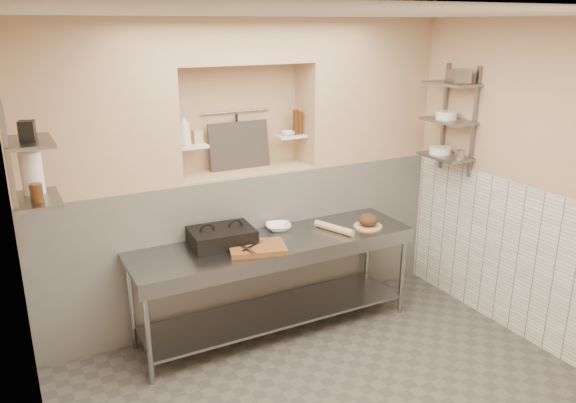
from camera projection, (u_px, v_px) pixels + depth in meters
ceiling at (355, 5)px, 3.37m from camera, size 4.00×3.90×0.10m
wall_left at (16, 296)px, 2.91m from camera, size 0.10×3.90×2.80m
wall_right at (550, 190)px, 4.73m from camera, size 0.10×3.90×2.80m
wall_back at (234, 167)px, 5.50m from camera, size 4.00×0.10×2.80m
backwall_lower at (246, 241)px, 5.51m from camera, size 4.00×0.40×1.40m
alcove_sill at (244, 171)px, 5.29m from camera, size 1.30×0.40×0.02m
backwall_pillar_left at (90, 108)px, 4.49m from camera, size 1.35×0.40×1.40m
backwall_pillar_right at (363, 90)px, 5.67m from camera, size 1.35×0.40×1.40m
backwall_header at (241, 40)px, 4.92m from camera, size 1.30×0.40×0.40m
wainscot_right at (534, 268)px, 4.91m from camera, size 0.02×3.90×1.40m
alcove_shelf_left at (192, 147)px, 4.98m from camera, size 0.28×0.16×0.02m
alcove_shelf_right at (291, 136)px, 5.42m from camera, size 0.28×0.16×0.02m
utensil_rail at (235, 112)px, 5.27m from camera, size 0.70×0.02×0.02m
hanging_steel at (237, 130)px, 5.30m from camera, size 0.02×0.02×0.30m
splash_panel at (239, 146)px, 5.30m from camera, size 0.60×0.08×0.45m
shelf_rail_left_a at (9, 167)px, 3.87m from camera, size 0.03×0.03×0.95m
shelf_rail_left_b at (12, 181)px, 3.53m from camera, size 0.03×0.03×0.95m
wall_shelf_left_lower at (37, 200)px, 3.82m from camera, size 0.30×0.50×0.02m
wall_shelf_left_upper at (28, 142)px, 3.70m from camera, size 0.30×0.50×0.03m
shelf_rail_right_a at (444, 117)px, 5.61m from camera, size 0.03×0.03×1.05m
shelf_rail_right_b at (474, 123)px, 5.27m from camera, size 0.03×0.03×1.05m
wall_shelf_right_lower at (445, 156)px, 5.49m from camera, size 0.30×0.50×0.02m
wall_shelf_right_mid at (448, 121)px, 5.38m from camera, size 0.30×0.50×0.02m
wall_shelf_right_upper at (451, 84)px, 5.27m from camera, size 0.30×0.50×0.03m
prep_table at (275, 267)px, 5.06m from camera, size 2.60×0.70×0.90m
panini_press at (222, 237)px, 4.87m from camera, size 0.57×0.43×0.15m
cutting_board at (257, 248)px, 4.77m from camera, size 0.55×0.45×0.04m
knife_blade at (252, 246)px, 4.74m from camera, size 0.26×0.17×0.01m
tongs at (247, 248)px, 4.68m from camera, size 0.05×0.24×0.02m
mixing_bowl at (278, 227)px, 5.24m from camera, size 0.30×0.30×0.06m
rolling_pin at (334, 228)px, 5.20m from camera, size 0.21×0.41×0.06m
bread_board at (368, 226)px, 5.32m from camera, size 0.27×0.27×0.02m
bread_loaf at (368, 220)px, 5.30m from camera, size 0.19×0.19×0.11m
bottle_soap at (184, 130)px, 4.88m from camera, size 0.14×0.14×0.29m
jar_alcove at (197, 137)px, 5.02m from camera, size 0.08×0.08×0.12m
bowl_alcove at (288, 133)px, 5.39m from camera, size 0.16×0.16×0.04m
condiment_a at (300, 123)px, 5.42m from camera, size 0.06×0.06×0.22m
condiment_b at (296, 122)px, 5.41m from camera, size 0.06×0.06×0.24m
condiment_c at (300, 128)px, 5.45m from camera, size 0.06×0.06×0.11m
jug_left at (32, 173)px, 3.88m from camera, size 0.15×0.15×0.29m
jar_left at (37, 193)px, 3.71m from camera, size 0.08×0.08×0.13m
box_left_upper at (27, 131)px, 3.64m from camera, size 0.12×0.12×0.13m
bowl_right at (440, 150)px, 5.54m from camera, size 0.21×0.21×0.06m
canister_right at (460, 155)px, 5.30m from camera, size 0.09×0.09×0.09m
bowl_right_mid at (446, 115)px, 5.39m from camera, size 0.20×0.20×0.07m
basket_right at (458, 76)px, 5.18m from camera, size 0.22×0.24×0.13m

